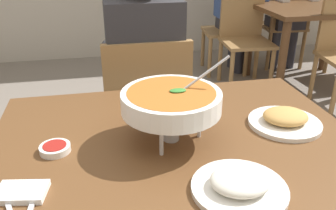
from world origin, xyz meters
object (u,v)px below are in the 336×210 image
at_px(chair_bg_middle, 234,24).
at_px(diner_main, 144,65).
at_px(rice_plate, 240,185).
at_px(dining_table_far, 312,21).
at_px(dining_table_main, 177,171).
at_px(patron_bg_middle, 233,0).
at_px(sauce_dish, 55,148).
at_px(chair_bg_left, 286,21).
at_px(chair_diner_main, 146,110).
at_px(chair_bg_right, 244,33).
at_px(appetizer_plate, 285,120).
at_px(curry_bowl, 171,102).

bearing_deg(chair_bg_middle, diner_main, -123.50).
height_order(rice_plate, dining_table_far, rice_plate).
distance_m(dining_table_main, patron_bg_middle, 2.84).
relative_size(sauce_dish, chair_bg_left, 0.10).
xyz_separation_m(dining_table_main, chair_diner_main, (-0.00, 0.72, -0.13)).
bearing_deg(dining_table_main, chair_bg_right, 62.26).
height_order(chair_diner_main, chair_bg_right, same).
height_order(rice_plate, chair_bg_left, chair_bg_left).
xyz_separation_m(dining_table_far, chair_bg_right, (-0.60, 0.13, -0.11)).
distance_m(sauce_dish, patron_bg_middle, 3.00).
relative_size(dining_table_main, chair_bg_middle, 1.27).
relative_size(chair_bg_left, patron_bg_middle, 0.69).
height_order(diner_main, appetizer_plate, diner_main).
distance_m(chair_diner_main, patron_bg_middle, 2.21).
bearing_deg(diner_main, sauce_dish, -116.21).
bearing_deg(dining_table_main, appetizer_plate, 3.33).
bearing_deg(chair_diner_main, patron_bg_middle, 57.89).
xyz_separation_m(dining_table_main, chair_bg_left, (1.79, 2.57, -0.13)).
xyz_separation_m(diner_main, chair_bg_left, (1.79, 1.82, -0.24)).
distance_m(dining_table_main, sauce_dish, 0.39).
bearing_deg(rice_plate, patron_bg_middle, 69.37).
bearing_deg(dining_table_main, patron_bg_middle, 65.65).
distance_m(rice_plate, patron_bg_middle, 3.05).
relative_size(chair_diner_main, diner_main, 0.69).
relative_size(rice_plate, dining_table_far, 0.24).
xyz_separation_m(diner_main, appetizer_plate, (0.37, -0.73, 0.03)).
bearing_deg(chair_diner_main, chair_bg_middle, 56.97).
distance_m(chair_diner_main, appetizer_plate, 0.83).
distance_m(rice_plate, chair_bg_right, 2.70).
bearing_deg(curry_bowl, chair_bg_middle, 64.54).
bearing_deg(sauce_dish, diner_main, 63.79).
xyz_separation_m(curry_bowl, chair_bg_middle, (1.22, 2.56, -0.37)).
bearing_deg(rice_plate, dining_table_far, 54.53).
bearing_deg(chair_bg_right, patron_bg_middle, 87.97).
bearing_deg(appetizer_plate, chair_bg_middle, 72.01).
relative_size(curry_bowl, appetizer_plate, 1.39).
bearing_deg(chair_bg_right, dining_table_main, -117.74).
distance_m(diner_main, curry_bowl, 0.76).
distance_m(sauce_dish, chair_bg_right, 2.68).
height_order(chair_diner_main, rice_plate, chair_diner_main).
relative_size(rice_plate, chair_bg_right, 0.27).
bearing_deg(chair_bg_left, dining_table_far, -93.21).
distance_m(dining_table_main, chair_bg_middle, 2.83).
bearing_deg(patron_bg_middle, sauce_dish, -120.81).
height_order(diner_main, chair_bg_middle, diner_main).
relative_size(dining_table_main, chair_bg_left, 1.27).
distance_m(chair_diner_main, rice_plate, 1.03).
bearing_deg(diner_main, curry_bowl, -91.48).
xyz_separation_m(dining_table_far, patron_bg_middle, (-0.59, 0.52, 0.13)).
height_order(chair_diner_main, sauce_dish, chair_diner_main).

